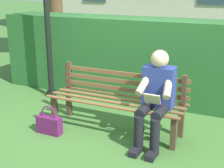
% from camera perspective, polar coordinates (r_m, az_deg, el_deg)
% --- Properties ---
extents(ground, '(60.00, 60.00, 0.00)m').
position_cam_1_polar(ground, '(4.46, 0.55, -8.26)').
color(ground, '#3D6B2D').
extents(park_bench, '(1.89, 0.54, 0.84)m').
position_cam_1_polar(park_bench, '(4.35, 1.02, -2.60)').
color(park_bench, '#4C3828').
rests_on(park_bench, ground).
extents(person_seated, '(0.44, 0.73, 1.18)m').
position_cam_1_polar(person_seated, '(3.94, 7.84, -2.13)').
color(person_seated, navy).
rests_on(person_seated, ground).
extents(hedge_backdrop, '(6.11, 0.84, 1.53)m').
position_cam_1_polar(hedge_backdrop, '(5.42, 9.81, 4.36)').
color(hedge_backdrop, '#265B28').
rests_on(hedge_backdrop, ground).
extents(handbag, '(0.35, 0.13, 0.40)m').
position_cam_1_polar(handbag, '(4.40, -11.18, -7.06)').
color(handbag, '#59194C').
rests_on(handbag, ground).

